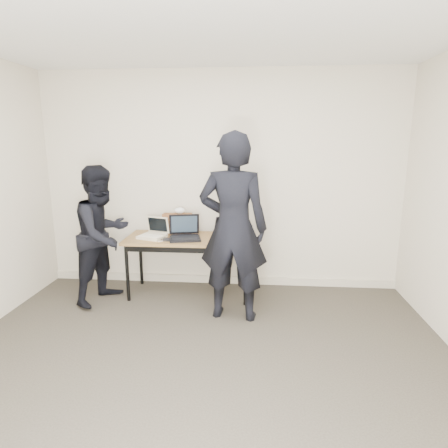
# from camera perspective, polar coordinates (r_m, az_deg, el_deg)

# --- Properties ---
(room) EXTENTS (4.60, 4.60, 2.80)m
(room) POSITION_cam_1_polar(r_m,az_deg,el_deg) (2.52, -5.28, 0.86)
(room) COLOR #3C372E
(room) RESTS_ON ground
(desk) EXTENTS (1.50, 0.65, 0.72)m
(desk) POSITION_cam_1_polar(r_m,az_deg,el_deg) (4.51, -5.37, -2.80)
(desk) COLOR brown
(desk) RESTS_ON ground
(laptop_beige) EXTENTS (0.37, 0.36, 0.24)m
(laptop_beige) POSITION_cam_1_polar(r_m,az_deg,el_deg) (4.56, -10.70, -1.44)
(laptop_beige) COLOR beige
(laptop_beige) RESTS_ON desk
(laptop_center) EXTENTS (0.42, 0.41, 0.28)m
(laptop_center) POSITION_cam_1_polar(r_m,az_deg,el_deg) (4.45, -6.00, -1.42)
(laptop_center) COLOR black
(laptop_center) RESTS_ON desk
(laptop_right) EXTENTS (0.43, 0.42, 0.23)m
(laptop_right) POSITION_cam_1_polar(r_m,az_deg,el_deg) (4.58, 0.92, -1.06)
(laptop_right) COLOR black
(laptop_right) RESTS_ON desk
(leather_satchel) EXTENTS (0.37, 0.21, 0.25)m
(leather_satchel) POSITION_cam_1_polar(r_m,az_deg,el_deg) (4.72, -7.09, 0.18)
(leather_satchel) COLOR brown
(leather_satchel) RESTS_ON desk
(tissue) EXTENTS (0.13, 0.10, 0.08)m
(tissue) POSITION_cam_1_polar(r_m,az_deg,el_deg) (4.69, -6.78, 2.06)
(tissue) COLOR white
(tissue) RESTS_ON leather_satchel
(equipment_box) EXTENTS (0.26, 0.23, 0.13)m
(equipment_box) POSITION_cam_1_polar(r_m,az_deg,el_deg) (4.60, 2.76, -0.84)
(equipment_box) COLOR black
(equipment_box) RESTS_ON desk
(power_brick) EXTENTS (0.09, 0.06, 0.03)m
(power_brick) POSITION_cam_1_polar(r_m,az_deg,el_deg) (4.38, -8.61, -2.35)
(power_brick) COLOR black
(power_brick) RESTS_ON desk
(cables) EXTENTS (1.14, 0.45, 0.01)m
(cables) POSITION_cam_1_polar(r_m,az_deg,el_deg) (4.45, -6.12, -2.18)
(cables) COLOR silver
(cables) RESTS_ON desk
(person_typist) EXTENTS (0.75, 0.53, 1.96)m
(person_typist) POSITION_cam_1_polar(r_m,az_deg,el_deg) (3.84, 1.39, -0.63)
(person_typist) COLOR black
(person_typist) RESTS_ON ground
(person_observer) EXTENTS (0.85, 0.94, 1.59)m
(person_observer) POSITION_cam_1_polar(r_m,az_deg,el_deg) (4.53, -17.94, -1.57)
(person_observer) COLOR black
(person_observer) RESTS_ON ground
(baseboard) EXTENTS (4.50, 0.03, 0.10)m
(baseboard) POSITION_cam_1_polar(r_m,az_deg,el_deg) (5.03, -0.55, -8.43)
(baseboard) COLOR beige
(baseboard) RESTS_ON ground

